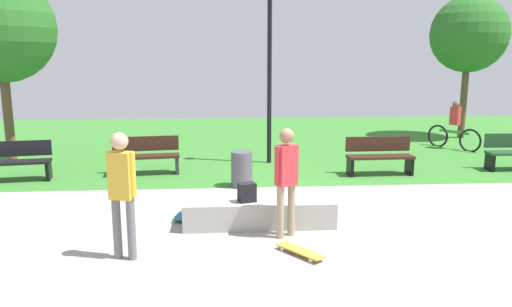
# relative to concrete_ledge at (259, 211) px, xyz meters

# --- Properties ---
(ground_plane) EXTENTS (28.00, 28.00, 0.00)m
(ground_plane) POSITION_rel_concrete_ledge_xyz_m (0.77, 0.52, -0.22)
(ground_plane) COLOR #9E9993
(grass_lawn) EXTENTS (26.60, 12.16, 0.01)m
(grass_lawn) POSITION_rel_concrete_ledge_xyz_m (0.77, 8.44, -0.22)
(grass_lawn) COLOR #387A2D
(grass_lawn) RESTS_ON ground_plane
(concrete_ledge) EXTENTS (2.56, 0.85, 0.44)m
(concrete_ledge) POSITION_rel_concrete_ledge_xyz_m (0.00, 0.00, 0.00)
(concrete_ledge) COLOR #A8A59E
(concrete_ledge) RESTS_ON ground_plane
(backpack_on_ledge) EXTENTS (0.33, 0.27, 0.32)m
(backpack_on_ledge) POSITION_rel_concrete_ledge_xyz_m (-0.21, -0.16, 0.38)
(backpack_on_ledge) COLOR black
(backpack_on_ledge) RESTS_ON concrete_ledge
(skater_performing_trick) EXTENTS (0.38, 0.33, 1.75)m
(skater_performing_trick) POSITION_rel_concrete_ledge_xyz_m (0.38, -0.65, 0.81)
(skater_performing_trick) COLOR tan
(skater_performing_trick) RESTS_ON ground_plane
(skater_watching) EXTENTS (0.42, 0.28, 1.82)m
(skater_watching) POSITION_rel_concrete_ledge_xyz_m (-2.01, -1.36, 0.86)
(skater_watching) COLOR slate
(skater_watching) RESTS_ON ground_plane
(skateboard_by_ledge) EXTENTS (0.65, 0.75, 0.08)m
(skateboard_by_ledge) POSITION_rel_concrete_ledge_xyz_m (0.50, -1.42, -0.16)
(skateboard_by_ledge) COLOR gold
(skateboard_by_ledge) RESTS_ON ground_plane
(skateboard_spare) EXTENTS (0.36, 0.82, 0.08)m
(skateboard_spare) POSITION_rel_concrete_ledge_xyz_m (-1.31, 0.46, -0.16)
(skateboard_spare) COLOR teal
(skateboard_spare) RESTS_ON ground_plane
(park_bench_near_path) EXTENTS (1.61, 0.50, 0.91)m
(park_bench_near_path) POSITION_rel_concrete_ledge_xyz_m (3.19, 3.37, 0.26)
(park_bench_near_path) COLOR #331E14
(park_bench_near_path) RESTS_ON ground_plane
(park_bench_far_right) EXTENTS (1.65, 0.70, 0.91)m
(park_bench_far_right) POSITION_rel_concrete_ledge_xyz_m (-5.40, 3.34, 0.26)
(park_bench_far_right) COLOR black
(park_bench_far_right) RESTS_ON ground_plane
(park_bench_center_lawn) EXTENTS (1.65, 0.66, 0.91)m
(park_bench_center_lawn) POSITION_rel_concrete_ledge_xyz_m (-2.47, 3.80, 0.26)
(park_bench_center_lawn) COLOR #331E14
(park_bench_center_lawn) RESTS_ON ground_plane
(tree_broad_elm) EXTENTS (2.58, 2.58, 4.85)m
(tree_broad_elm) POSITION_rel_concrete_ledge_xyz_m (7.78, 8.50, 3.32)
(tree_broad_elm) COLOR brown
(tree_broad_elm) RESTS_ON grass_lawn
(lamp_post) EXTENTS (0.28, 0.28, 4.60)m
(lamp_post) POSITION_rel_concrete_ledge_xyz_m (0.65, 4.90, 2.54)
(lamp_post) COLOR black
(lamp_post) RESTS_ON ground_plane
(trash_bin) EXTENTS (0.47, 0.47, 0.79)m
(trash_bin) POSITION_rel_concrete_ledge_xyz_m (-0.19, 2.45, 0.17)
(trash_bin) COLOR #4C4C51
(trash_bin) RESTS_ON ground_plane
(cyclist_on_bicycle) EXTENTS (1.03, 1.57, 1.52)m
(cyclist_on_bicycle) POSITION_rel_concrete_ledge_xyz_m (6.55, 6.51, 0.41)
(cyclist_on_bicycle) COLOR black
(cyclist_on_bicycle) RESTS_ON ground_plane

